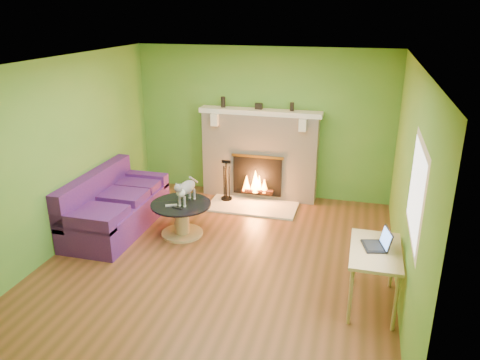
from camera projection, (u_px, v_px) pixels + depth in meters
The scene contains 22 objects.
floor at pixel (222, 258), 6.33m from camera, with size 5.00×5.00×0.00m, color brown.
ceiling at pixel (218, 62), 5.43m from camera, with size 5.00×5.00×0.00m, color white.
wall_back at pixel (263, 123), 8.15m from camera, with size 5.00×5.00×0.00m, color #4B8D2E.
wall_front at pixel (125, 268), 3.62m from camera, with size 5.00×5.00×0.00m, color #4B8D2E.
wall_left at pixel (64, 154), 6.43m from camera, with size 5.00×5.00×0.00m, color #4B8D2E.
wall_right at pixel (408, 184), 5.34m from camera, with size 5.00×5.00×0.00m, color #4B8D2E.
window_frame at pixel (417, 192), 4.44m from camera, with size 1.20×1.20×0.00m, color silver.
window_pane at pixel (416, 191), 4.44m from camera, with size 1.06×1.06×0.00m, color white.
fireplace at pixel (260, 155), 8.17m from camera, with size 2.10×0.46×1.58m.
hearth at pixel (252, 206), 7.96m from camera, with size 1.50×0.75×0.03m, color beige.
mantel at pixel (260, 112), 7.88m from camera, with size 2.10×0.28×0.08m, color silver.
sofa at pixel (114, 208), 7.10m from camera, with size 0.89×1.95×0.87m.
coffee_table at pixel (182, 217), 6.91m from camera, with size 0.89×0.89×0.50m.
desk at pixel (375, 256), 5.15m from camera, with size 0.55×0.95×0.70m.
cat at pixel (187, 190), 6.80m from camera, with size 0.23×0.62×0.39m, color slate, non-canonical shape.
remote_silver at pixel (171, 205), 6.75m from camera, with size 0.17×0.04×0.02m, color gray.
remote_black at pixel (177, 208), 6.67m from camera, with size 0.16×0.04×0.02m, color black.
laptop at pixel (375, 238), 5.13m from camera, with size 0.27×0.31×0.23m, color black, non-canonical shape.
fire_tools at pixel (226, 180), 8.09m from camera, with size 0.19×0.19×0.72m, color black, non-canonical shape.
mantel_vase_left at pixel (223, 102), 8.02m from camera, with size 0.08×0.08×0.18m, color black.
mantel_vase_right at pixel (292, 107), 7.74m from camera, with size 0.07×0.07×0.14m, color black.
mantel_box at pixel (259, 106), 7.89m from camera, with size 0.12×0.08×0.10m, color black.
Camera 1 is at (1.68, -5.32, 3.19)m, focal length 35.00 mm.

